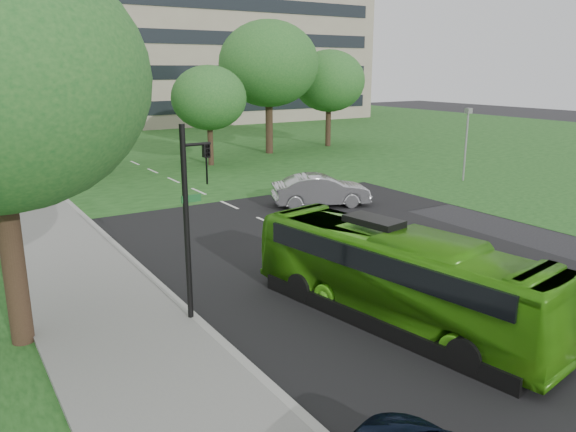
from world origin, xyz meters
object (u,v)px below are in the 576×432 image
object	(u,v)px
office_building	(214,27)
tree_park_c	(209,98)
tree_park_b	(74,78)
tree_park_d	(269,64)
sedan	(321,190)
tree_park_e	(329,81)
bus	(398,276)
traffic_light	(192,209)
camera_pole	(467,134)

from	to	relation	value
office_building	tree_park_c	distance (m)	40.64
tree_park_b	tree_park_d	size ratio (longest dim) A/B	0.87
tree_park_b	tree_park_c	distance (m)	9.12
office_building	sedan	xyz separation A→B (m)	(-17.96, -50.64, -11.67)
tree_park_b	tree_park_e	bearing A→B (deg)	5.18
tree_park_e	bus	size ratio (longest dim) A/B	0.90
tree_park_d	sedan	distance (m)	20.16
tree_park_d	tree_park_c	bearing A→B (deg)	-156.57
office_building	traffic_light	size ratio (longest dim) A/B	7.17
tree_park_e	sedan	size ratio (longest dim) A/B	1.71
office_building	tree_park_e	bearing A→B (deg)	-96.81
tree_park_c	traffic_light	world-z (taller)	tree_park_c
camera_pole	traffic_light	bearing A→B (deg)	-176.63
bus	camera_pole	xyz separation A→B (m)	(17.90, 13.06, 1.63)
bus	camera_pole	size ratio (longest dim) A/B	2.08
tree_park_b	tree_park_c	xyz separation A→B (m)	(8.81, -1.90, -1.42)
bus	camera_pole	world-z (taller)	camera_pole
sedan	camera_pole	distance (m)	11.91
tree_park_d	sedan	bearing A→B (deg)	-112.37
office_building	bus	distance (m)	68.40
tree_park_c	bus	distance (m)	28.15
tree_park_e	bus	world-z (taller)	tree_park_e
tree_park_b	bus	distance (m)	29.50
sedan	tree_park_c	bearing A→B (deg)	20.22
office_building	sedan	bearing A→B (deg)	-109.53
office_building	tree_park_c	size ratio (longest dim) A/B	5.54
office_building	camera_pole	size ratio (longest dim) A/B	8.75
tree_park_b	traffic_light	distance (m)	26.27
bus	traffic_light	xyz separation A→B (m)	(-4.82, 3.06, 1.95)
tree_park_c	tree_park_d	xyz separation A→B (m)	(6.74, 2.92, 2.41)
bus	traffic_light	distance (m)	6.03
bus	tree_park_c	bearing A→B (deg)	66.52
tree_park_e	traffic_light	xyz separation A→B (m)	(-25.16, -27.98, -2.58)
tree_park_b	tree_park_c	bearing A→B (deg)	-12.17
bus	sedan	bearing A→B (deg)	53.83
office_building	bus	world-z (taller)	office_building
tree_park_d	bus	bearing A→B (deg)	-114.16
office_building	tree_park_e	world-z (taller)	office_building
bus	tree_park_b	bearing A→B (deg)	84.56
tree_park_d	camera_pole	world-z (taller)	tree_park_d
office_building	tree_park_d	bearing A→B (deg)	-107.96
tree_park_b	tree_park_d	bearing A→B (deg)	3.77
tree_park_e	camera_pole	bearing A→B (deg)	-97.73
tree_park_e	traffic_light	size ratio (longest dim) A/B	1.54
tree_park_e	office_building	bearing A→B (deg)	83.19
tree_park_b	camera_pole	size ratio (longest dim) A/B	2.05
office_building	traffic_light	xyz separation A→B (m)	(-28.98, -59.96, -9.22)
sedan	tree_park_e	bearing A→B (deg)	-14.91
tree_park_e	camera_pole	distance (m)	18.37
camera_pole	tree_park_c	bearing A→B (deg)	108.14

